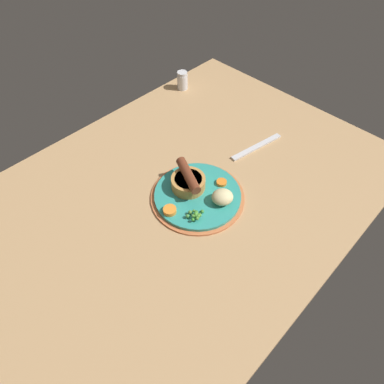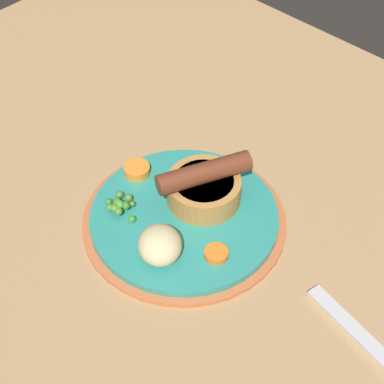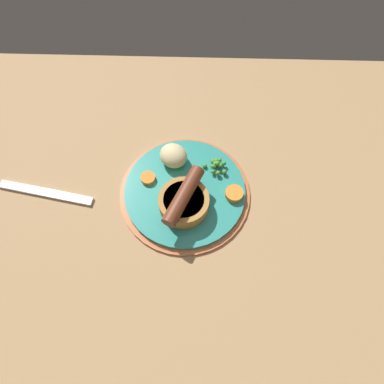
% 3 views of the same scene
% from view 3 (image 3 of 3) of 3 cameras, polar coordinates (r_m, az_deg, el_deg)
% --- Properties ---
extents(dining_table, '(1.10, 0.80, 0.03)m').
position_cam_3_polar(dining_table, '(0.63, -1.31, -4.56)').
color(dining_table, tan).
rests_on(dining_table, ground).
extents(dinner_plate, '(0.24, 0.24, 0.01)m').
position_cam_3_polar(dinner_plate, '(0.63, -0.77, -0.01)').
color(dinner_plate, '#CC6B3D').
rests_on(dinner_plate, dining_table).
extents(sausage_pudding, '(0.09, 0.11, 0.06)m').
position_cam_3_polar(sausage_pudding, '(0.59, -1.79, -1.52)').
color(sausage_pudding, '#BC8442').
rests_on(sausage_pudding, dinner_plate).
extents(pea_pile, '(0.05, 0.04, 0.02)m').
position_cam_3_polar(pea_pile, '(0.63, 4.17, 4.50)').
color(pea_pile, '#47933B').
rests_on(pea_pile, dinner_plate).
extents(potato_chunk_0, '(0.07, 0.07, 0.04)m').
position_cam_3_polar(potato_chunk_0, '(0.64, -3.12, 6.07)').
color(potato_chunk_0, beige).
rests_on(potato_chunk_0, dinner_plate).
extents(carrot_slice_0, '(0.03, 0.03, 0.01)m').
position_cam_3_polar(carrot_slice_0, '(0.61, 7.04, -0.28)').
color(carrot_slice_0, orange).
rests_on(carrot_slice_0, dinner_plate).
extents(carrot_slice_3, '(0.04, 0.04, 0.01)m').
position_cam_3_polar(carrot_slice_3, '(0.63, -7.35, 2.32)').
color(carrot_slice_3, orange).
rests_on(carrot_slice_3, dinner_plate).
extents(fork, '(0.18, 0.05, 0.01)m').
position_cam_3_polar(fork, '(0.68, -23.17, -0.12)').
color(fork, silver).
rests_on(fork, dining_table).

